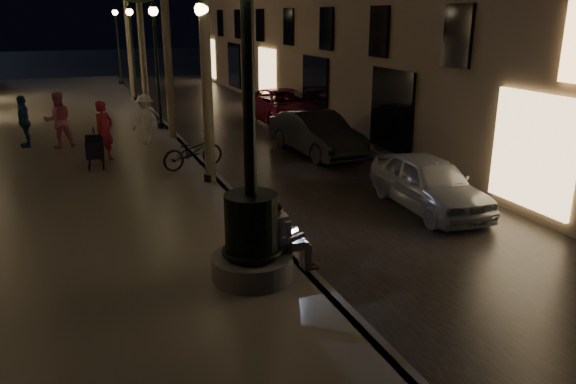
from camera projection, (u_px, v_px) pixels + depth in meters
name	position (u px, v px, depth m)	size (l,w,h in m)	color
ground	(174.00, 137.00, 21.64)	(120.00, 120.00, 0.00)	black
cobble_lane	(248.00, 131.00, 22.68)	(6.00, 45.00, 0.02)	black
promenade	(63.00, 143.00, 20.22)	(8.00, 45.00, 0.20)	slate
curb_strip	(174.00, 135.00, 21.61)	(0.25, 45.00, 0.20)	#59595B
fountain_lamppost	(251.00, 222.00, 9.38)	(1.40, 1.40, 5.21)	#59595B
seated_man_laptop	(285.00, 235.00, 9.69)	(0.92, 0.31, 1.30)	gray
lamp_curb_a	(204.00, 67.00, 14.34)	(0.36, 0.36, 4.81)	black
lamp_curb_b	(156.00, 50.00, 21.44)	(0.36, 0.36, 4.81)	black
lamp_curb_c	(132.00, 41.00, 28.55)	(0.36, 0.36, 4.81)	black
lamp_curb_d	(117.00, 36.00, 35.65)	(0.36, 0.36, 4.81)	black
stroller	(95.00, 148.00, 16.36)	(0.54, 1.17, 1.19)	black
car_front	(429.00, 183.00, 13.51)	(1.55, 3.86, 1.31)	#9FA3A6
car_second	(317.00, 134.00, 18.79)	(1.51, 4.34, 1.43)	black
car_third	(284.00, 106.00, 24.36)	(2.38, 5.16, 1.43)	maroon
pedestrian_red	(104.00, 131.00, 17.10)	(0.68, 0.44, 1.85)	#AF2333
pedestrian_pink	(59.00, 120.00, 18.90)	(0.92, 0.71, 1.89)	pink
pedestrian_white	(146.00, 119.00, 19.53)	(1.10, 0.63, 1.70)	white
pedestrian_blue	(24.00, 121.00, 18.96)	(1.03, 0.43, 1.76)	#25548A
bicycle	(193.00, 152.00, 16.40)	(0.66, 1.91, 1.00)	black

